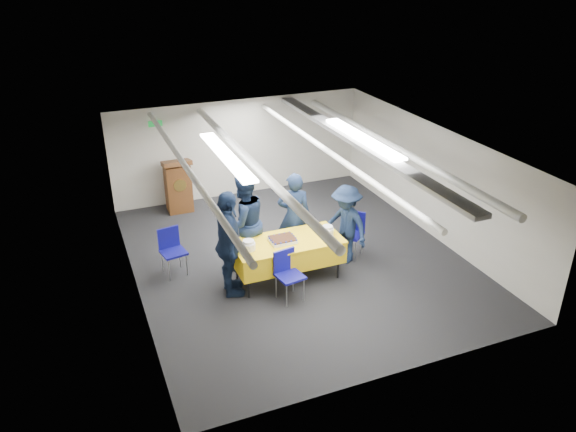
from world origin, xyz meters
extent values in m
plane|color=black|center=(0.00, 0.00, 0.00)|extent=(7.00, 7.00, 0.00)
cube|color=beige|center=(0.00, 3.49, 1.15)|extent=(6.00, 0.02, 2.30)
cube|color=beige|center=(-2.99, 0.00, 1.15)|extent=(0.02, 7.00, 2.30)
cube|color=beige|center=(2.99, 0.00, 1.15)|extent=(0.02, 7.00, 2.30)
cube|color=silver|center=(0.00, 0.00, 2.29)|extent=(6.00, 7.00, 0.02)
cylinder|color=silver|center=(-2.00, 0.00, 2.18)|extent=(0.10, 6.90, 0.10)
cylinder|color=silver|center=(-0.90, 0.00, 2.14)|extent=(0.14, 6.90, 0.14)
cylinder|color=silver|center=(0.60, 0.00, 2.10)|extent=(0.10, 6.90, 0.10)
cylinder|color=silver|center=(1.90, 0.00, 2.06)|extent=(0.14, 6.90, 0.14)
cube|color=gray|center=(1.20, 0.00, 2.20)|extent=(0.28, 6.90, 0.08)
cube|color=white|center=(-1.30, 0.00, 2.27)|extent=(0.25, 2.60, 0.04)
cube|color=white|center=(1.30, 0.00, 2.27)|extent=(0.25, 2.60, 0.04)
cube|color=#0C591E|center=(-1.90, 3.47, 1.95)|extent=(0.30, 0.04, 0.12)
cylinder|color=black|center=(-1.28, -0.92, 0.18)|extent=(0.04, 0.04, 0.36)
cylinder|color=black|center=(0.42, -0.92, 0.18)|extent=(0.04, 0.04, 0.36)
cylinder|color=black|center=(-1.28, -0.25, 0.18)|extent=(0.04, 0.04, 0.36)
cylinder|color=black|center=(0.42, -0.25, 0.18)|extent=(0.04, 0.04, 0.36)
cube|color=yellow|center=(-0.43, -0.58, 0.54)|extent=(1.91, 0.89, 0.39)
cube|color=yellow|center=(-0.43, -0.58, 0.76)|extent=(1.93, 0.91, 0.03)
cube|color=white|center=(-0.52, -0.58, 0.80)|extent=(0.44, 0.35, 0.05)
cube|color=black|center=(-0.52, -0.58, 0.83)|extent=(0.43, 0.34, 0.02)
sphere|color=#101D9A|center=(-0.72, -0.74, 0.84)|extent=(0.04, 0.04, 0.04)
sphere|color=#101D9A|center=(-0.72, -0.42, 0.84)|extent=(0.04, 0.04, 0.04)
sphere|color=#101D9A|center=(-0.62, -0.74, 0.84)|extent=(0.04, 0.04, 0.04)
sphere|color=#101D9A|center=(-0.62, -0.42, 0.84)|extent=(0.04, 0.04, 0.04)
sphere|color=#101D9A|center=(-0.52, -0.74, 0.84)|extent=(0.04, 0.04, 0.04)
sphere|color=#101D9A|center=(-0.52, -0.42, 0.84)|extent=(0.04, 0.04, 0.04)
sphere|color=#101D9A|center=(-0.42, -0.74, 0.84)|extent=(0.04, 0.04, 0.04)
sphere|color=#101D9A|center=(-0.42, -0.42, 0.84)|extent=(0.04, 0.04, 0.04)
sphere|color=#101D9A|center=(-0.33, -0.74, 0.84)|extent=(0.04, 0.04, 0.04)
sphere|color=#101D9A|center=(-0.33, -0.42, 0.84)|extent=(0.04, 0.04, 0.04)
sphere|color=#101D9A|center=(-0.73, -0.66, 0.84)|extent=(0.04, 0.04, 0.04)
sphere|color=#101D9A|center=(-0.31, -0.66, 0.84)|extent=(0.04, 0.04, 0.04)
sphere|color=#101D9A|center=(-0.73, -0.58, 0.84)|extent=(0.04, 0.04, 0.04)
sphere|color=#101D9A|center=(-0.31, -0.58, 0.84)|extent=(0.04, 0.04, 0.04)
sphere|color=#101D9A|center=(-0.73, -0.50, 0.84)|extent=(0.04, 0.04, 0.04)
sphere|color=#101D9A|center=(-0.31, -0.50, 0.84)|extent=(0.04, 0.04, 0.04)
cylinder|color=white|center=(-1.16, -0.63, 0.83)|extent=(0.23, 0.23, 0.12)
cylinder|color=white|center=(-1.16, -0.63, 0.92)|extent=(0.19, 0.19, 0.05)
cylinder|color=white|center=(0.32, -0.63, 0.83)|extent=(0.23, 0.23, 0.12)
cylinder|color=white|center=(0.32, -0.63, 0.91)|extent=(0.18, 0.18, 0.05)
cube|color=brown|center=(-1.60, 3.05, 0.55)|extent=(0.55, 0.45, 1.10)
cube|color=brown|center=(-1.60, 3.02, 1.15)|extent=(0.62, 0.53, 0.21)
cylinder|color=gold|center=(-1.60, 2.81, 0.70)|extent=(0.28, 0.02, 0.28)
cylinder|color=gray|center=(-0.78, -1.41, 0.21)|extent=(0.02, 0.02, 0.43)
cylinder|color=gray|center=(-0.44, -1.35, 0.21)|extent=(0.02, 0.02, 0.43)
cylinder|color=gray|center=(-0.84, -1.08, 0.21)|extent=(0.02, 0.02, 0.43)
cylinder|color=gray|center=(-0.50, -1.02, 0.21)|extent=(0.02, 0.02, 0.43)
cube|color=navy|center=(-0.64, -1.21, 0.45)|extent=(0.49, 0.49, 0.04)
cube|color=navy|center=(-0.67, -1.03, 0.67)|extent=(0.40, 0.11, 0.40)
cylinder|color=gray|center=(0.78, -0.23, 0.21)|extent=(0.02, 0.02, 0.43)
cylinder|color=gray|center=(1.00, -0.49, 0.21)|extent=(0.02, 0.02, 0.43)
cylinder|color=gray|center=(1.04, -0.01, 0.21)|extent=(0.02, 0.02, 0.43)
cylinder|color=gray|center=(1.26, -0.27, 0.21)|extent=(0.02, 0.02, 0.43)
cube|color=navy|center=(1.02, -0.25, 0.45)|extent=(0.59, 0.59, 0.04)
cube|color=navy|center=(1.17, -0.13, 0.67)|extent=(0.29, 0.33, 0.40)
cylinder|color=gray|center=(-2.42, 0.14, 0.21)|extent=(0.02, 0.02, 0.43)
cylinder|color=gray|center=(-2.08, 0.20, 0.21)|extent=(0.02, 0.02, 0.43)
cylinder|color=gray|center=(-2.48, 0.47, 0.21)|extent=(0.02, 0.02, 0.43)
cylinder|color=gray|center=(-2.14, 0.53, 0.21)|extent=(0.02, 0.02, 0.43)
cube|color=navy|center=(-2.28, 0.33, 0.45)|extent=(0.49, 0.49, 0.04)
cube|color=navy|center=(-2.31, 0.52, 0.67)|extent=(0.40, 0.11, 0.40)
imported|color=black|center=(-0.01, 0.13, 0.86)|extent=(0.73, 0.61, 1.72)
imported|color=black|center=(-1.02, 0.06, 0.94)|extent=(1.06, 0.91, 1.88)
imported|color=black|center=(-1.51, -0.65, 0.95)|extent=(0.64, 1.17, 1.90)
imported|color=black|center=(0.82, -0.39, 0.77)|extent=(0.88, 1.13, 1.54)
camera|label=1|loc=(-3.69, -8.64, 5.41)|focal=35.00mm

